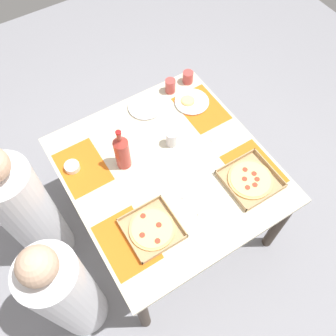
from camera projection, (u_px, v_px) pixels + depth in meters
ground_plane at (168, 218)px, 2.86m from camera, size 6.00×6.00×0.00m
dining_table at (168, 177)px, 2.30m from camera, size 1.25×1.18×0.76m
placemat_near_left at (254, 169)px, 2.20m from camera, size 0.36×0.26×0.00m
placemat_near_right at (201, 108)px, 2.45m from camera, size 0.36×0.26×0.00m
placemat_far_left at (126, 242)px, 1.96m from camera, size 0.36×0.26×0.00m
placemat_far_right at (82, 167)px, 2.21m from camera, size 0.36×0.26×0.00m
pizza_box_corner_right at (152, 229)px, 1.99m from camera, size 0.29×0.29×0.04m
pizza_box_center at (250, 180)px, 2.15m from camera, size 0.30×0.30×0.04m
plate_far_right at (191, 102)px, 2.47m from camera, size 0.23×0.23×0.03m
plate_far_left at (145, 107)px, 2.45m from camera, size 0.23×0.23×0.02m
soda_bottle at (122, 152)px, 2.11m from camera, size 0.09×0.09×0.32m
cup_red at (172, 139)px, 2.25m from camera, size 0.07×0.07×0.11m
cup_clear_right at (188, 77)px, 2.54m from camera, size 0.07×0.07×0.09m
cup_spare at (170, 86)px, 2.49m from camera, size 0.07×0.07×0.10m
condiment_bowl at (72, 167)px, 2.19m from camera, size 0.09×0.09×0.04m
fork_by_near_right at (186, 185)px, 2.14m from camera, size 0.15×0.14×0.00m
knife_by_near_left at (224, 134)px, 2.34m from camera, size 0.02×0.21×0.00m
fork_by_far_right at (214, 213)px, 2.05m from camera, size 0.10×0.18×0.00m
diner_left_seat at (67, 294)px, 2.05m from camera, size 0.32×0.32×1.17m
diner_right_seat at (29, 214)px, 2.27m from camera, size 0.32×0.32×1.24m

